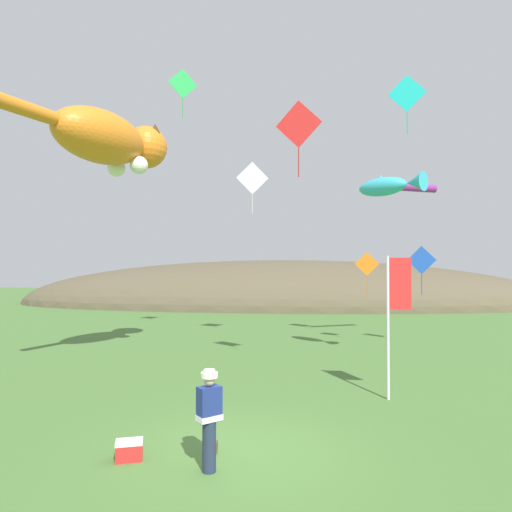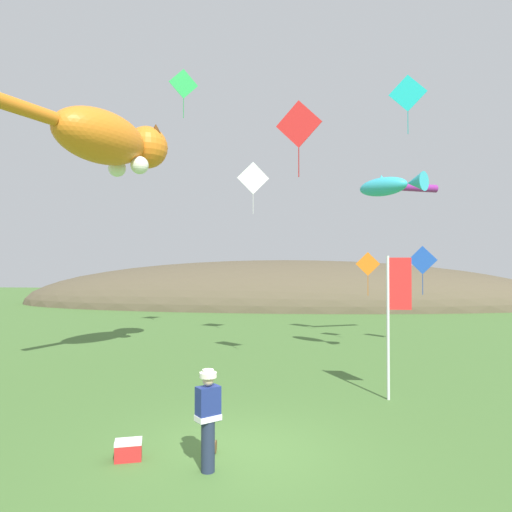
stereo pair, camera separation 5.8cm
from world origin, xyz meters
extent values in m
plane|color=#477033|center=(0.00, 0.00, 0.00)|extent=(120.00, 120.00, 0.00)
ellipsoid|color=brown|center=(0.00, 32.76, 0.00)|extent=(48.83, 15.93, 8.05)
cylinder|color=#232D47|center=(-0.43, -0.82, 0.44)|extent=(0.24, 0.24, 0.88)
cube|color=navy|center=(-0.43, -0.82, 1.18)|extent=(0.46, 0.44, 0.60)
cube|color=white|center=(-0.43, -0.82, 0.94)|extent=(0.49, 0.47, 0.10)
sphere|color=beige|center=(-0.43, -0.82, 1.59)|extent=(0.20, 0.20, 0.20)
cylinder|color=silver|center=(-0.43, -0.82, 1.68)|extent=(0.30, 0.30, 0.09)
cylinder|color=silver|center=(-0.43, -0.82, 1.74)|extent=(0.20, 0.20, 0.07)
cylinder|color=olive|center=(-0.49, -0.04, 0.12)|extent=(0.12, 0.19, 0.19)
cylinder|color=brown|center=(-0.55, -0.04, 0.12)|extent=(0.02, 0.25, 0.25)
cylinder|color=brown|center=(-0.43, -0.04, 0.12)|extent=(0.02, 0.25, 0.25)
cube|color=red|center=(-1.99, -0.47, 0.15)|extent=(0.55, 0.45, 0.30)
cube|color=white|center=(-1.99, -0.47, 0.33)|extent=(0.56, 0.46, 0.06)
cylinder|color=silver|center=(3.58, 3.78, 1.93)|extent=(0.08, 0.08, 3.85)
cube|color=red|center=(3.90, 3.78, 3.10)|extent=(0.60, 0.03, 1.40)
ellipsoid|color=orange|center=(-5.61, 6.44, 8.04)|extent=(3.30, 4.30, 1.82)
ellipsoid|color=white|center=(-5.54, 6.61, 7.71)|extent=(1.96, 2.72, 1.00)
sphere|color=orange|center=(-4.71, 8.63, 8.22)|extent=(1.64, 1.64, 1.64)
cone|color=#522A0A|center=(-5.13, 8.80, 8.81)|extent=(0.76, 0.76, 0.55)
cone|color=#522A0A|center=(-4.29, 8.46, 8.81)|extent=(0.76, 0.76, 0.55)
sphere|color=white|center=(-5.61, 7.89, 7.26)|extent=(0.66, 0.66, 0.66)
sphere|color=white|center=(-4.59, 7.47, 7.26)|extent=(0.66, 0.66, 0.66)
cylinder|color=orange|center=(-6.71, 3.75, 8.13)|extent=(1.16, 2.02, 0.44)
ellipsoid|color=#33B2CC|center=(4.29, 8.16, 6.46)|extent=(1.91, 1.82, 0.68)
cone|color=#33B2CC|center=(5.24, 7.31, 6.46)|extent=(0.91, 0.92, 0.68)
cone|color=#33B2CC|center=(4.25, 8.20, 6.74)|extent=(0.45, 0.45, 0.32)
sphere|color=black|center=(3.98, 8.75, 6.51)|extent=(0.16, 0.16, 0.16)
cylinder|color=#8C268C|center=(6.28, 12.51, 7.15)|extent=(2.84, 1.43, 0.36)
torus|color=white|center=(4.93, 11.96, 7.15)|extent=(0.22, 0.43, 0.44)
cube|color=orange|center=(4.37, 12.24, 3.65)|extent=(1.07, 0.14, 1.08)
cylinder|color=black|center=(4.37, 12.25, 3.65)|extent=(0.72, 0.10, 0.02)
cube|color=#A95011|center=(4.37, 12.24, 2.66)|extent=(0.03, 0.01, 0.90)
cube|color=blue|center=(6.67, 11.83, 3.81)|extent=(1.14, 0.55, 1.25)
cylinder|color=black|center=(6.67, 11.84, 3.81)|extent=(0.77, 0.37, 0.02)
cube|color=#1A3E97|center=(6.67, 11.83, 2.74)|extent=(0.03, 0.02, 0.90)
cube|color=red|center=(1.21, 5.24, 7.93)|extent=(1.42, 0.43, 1.47)
cylinder|color=black|center=(1.21, 5.25, 7.93)|extent=(0.95, 0.29, 0.02)
cube|color=maroon|center=(1.21, 5.24, 6.75)|extent=(0.03, 0.02, 0.90)
cube|color=green|center=(-4.00, 11.65, 11.92)|extent=(1.22, 0.66, 1.38)
cylinder|color=black|center=(-4.00, 11.66, 11.92)|extent=(0.82, 0.45, 0.02)
cube|color=#1A7C35|center=(-4.00, 11.65, 10.78)|extent=(0.03, 0.02, 0.90)
cube|color=white|center=(-0.82, 11.91, 7.57)|extent=(1.44, 0.35, 1.48)
cylinder|color=black|center=(-0.82, 11.93, 7.57)|extent=(0.97, 0.24, 0.02)
cube|color=#A9A9A9|center=(-0.82, 11.91, 6.38)|extent=(0.03, 0.01, 0.90)
cube|color=#19BFBF|center=(5.59, 9.79, 10.47)|extent=(1.45, 0.38, 1.49)
cylinder|color=black|center=(5.59, 9.80, 10.47)|extent=(0.97, 0.26, 0.02)
cube|color=#118585|center=(5.59, 9.79, 9.28)|extent=(0.03, 0.02, 0.90)
camera|label=1|loc=(1.04, -8.74, 3.61)|focal=32.00mm
camera|label=2|loc=(1.10, -8.73, 3.61)|focal=32.00mm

